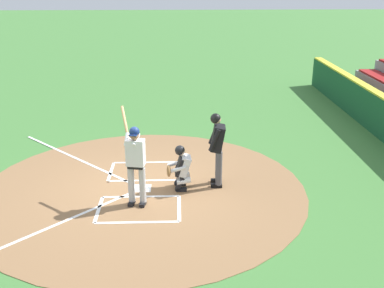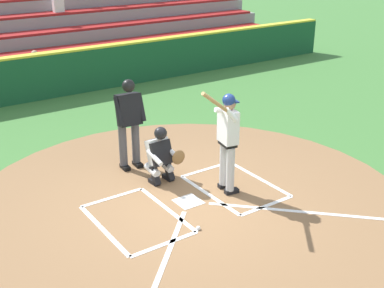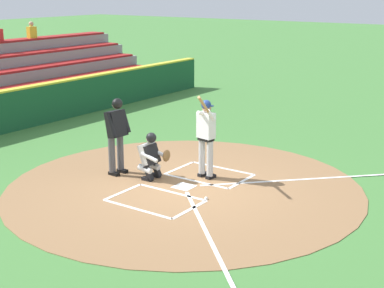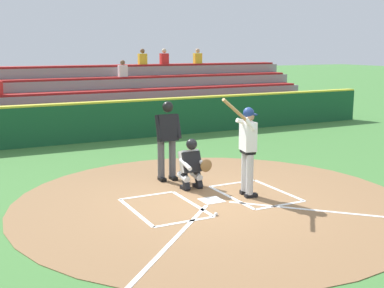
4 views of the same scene
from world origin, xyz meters
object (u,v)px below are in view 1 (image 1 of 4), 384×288
batter (135,160)px  baseball (109,181)px  plate_umpire (217,145)px  catcher (181,167)px

batter → baseball: (1.19, 0.80, -1.06)m
baseball → plate_umpire: bearing=-94.9°
catcher → baseball: size_ratio=15.27×
batter → baseball: bearing=33.8°
batter → baseball: 1.78m
catcher → batter: bearing=127.5°
catcher → baseball: 1.93m
catcher → baseball: catcher is taller
catcher → plate_umpire: bearing=-78.5°
catcher → plate_umpire: size_ratio=0.61×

